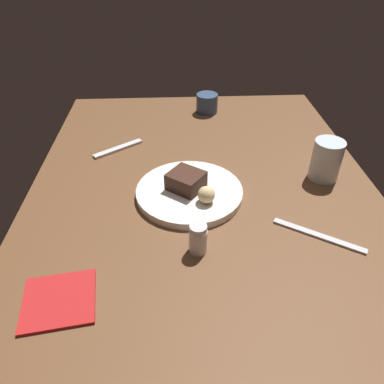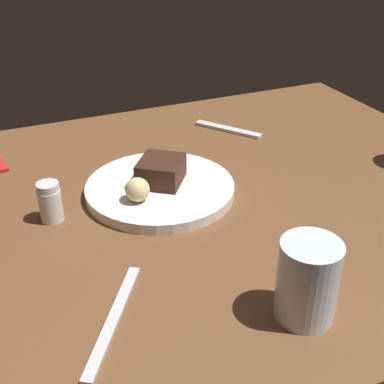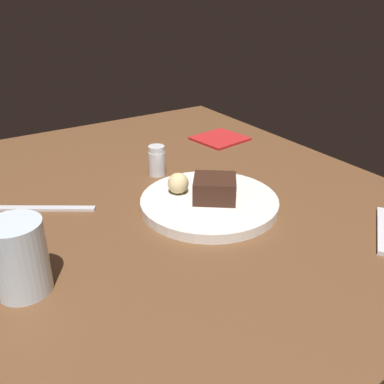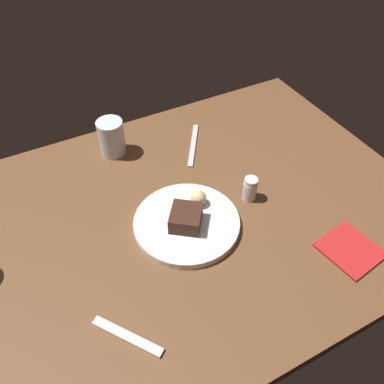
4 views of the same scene
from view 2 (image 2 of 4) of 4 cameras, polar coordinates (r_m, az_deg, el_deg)
The scene contains 8 objects.
dining_table at distance 84.92cm, azimuth -2.69°, elevation -2.14°, with size 120.00×84.00×3.00cm, color brown.
dessert_plate at distance 86.56cm, azimuth -3.50°, elevation 0.37°, with size 24.98×24.98×1.80cm, color white.
chocolate_cake_slice at distance 85.90cm, azimuth -3.45°, elevation 2.35°, with size 7.49×6.91×4.06cm, color #381E14.
bread_roll at distance 80.87cm, azimuth -6.07°, elevation 0.27°, with size 3.89×3.89×3.89cm, color #DBC184.
salt_shaker at distance 81.29cm, azimuth -15.47°, elevation -1.08°, with size 3.58×3.58×6.39cm.
water_glass at distance 61.70cm, azimuth 12.67°, elevation -9.57°, with size 7.23×7.23×10.24cm, color silver.
dessert_spoon at distance 110.64cm, azimuth 4.00°, elevation 6.94°, with size 15.00×1.80×0.70cm, color silver.
butter_knife at distance 63.36cm, azimuth -8.70°, elevation -13.72°, with size 19.00×1.40×0.50cm, color silver.
Camera 2 is at (-24.80, -67.41, 46.79)cm, focal length 48.12 mm.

